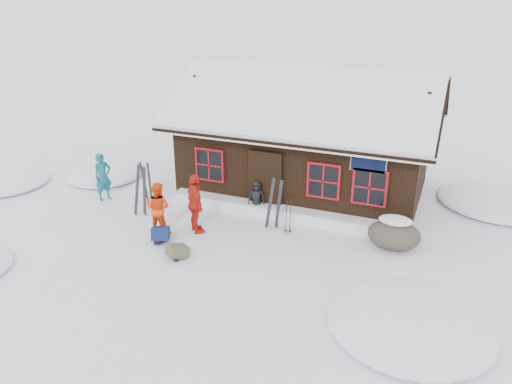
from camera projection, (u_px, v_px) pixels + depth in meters
ground at (207, 238)px, 14.63m from camera, size 120.00×120.00×0.00m
mountain_hut at (307, 146)px, 17.76m from camera, size 8.90×6.09×4.42m
snow_drift at (281, 212)px, 15.95m from camera, size 7.60×0.60×0.35m
snow_mounds at (281, 222)px, 15.64m from camera, size 20.60×13.20×0.48m
skier_teal at (103, 177)px, 17.01m from camera, size 0.61×0.72×1.66m
skier_orange_left at (158, 208)px, 14.67m from camera, size 0.81×0.65×1.61m
skier_orange_right at (195, 204)px, 14.66m from camera, size 1.10×1.06×1.84m
skier_crouched at (257, 197)px, 16.06m from camera, size 0.60×0.45×1.10m
boulder at (394, 234)px, 13.94m from camera, size 1.47×1.11×0.85m
ski_pair_left at (141, 191)px, 15.79m from camera, size 0.63×0.17×1.77m
ski_pair_mid at (147, 186)px, 16.43m from camera, size 0.52×0.20×1.62m
ski_pair_right at (274, 204)px, 14.96m from camera, size 0.57×0.13×1.68m
ski_poles at (288, 216)px, 14.74m from camera, size 0.21×0.10×1.17m
backpack_blue at (161, 236)px, 14.39m from camera, size 0.72×0.79×0.35m
backpack_olive at (178, 253)px, 13.51m from camera, size 0.63×0.68×0.30m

